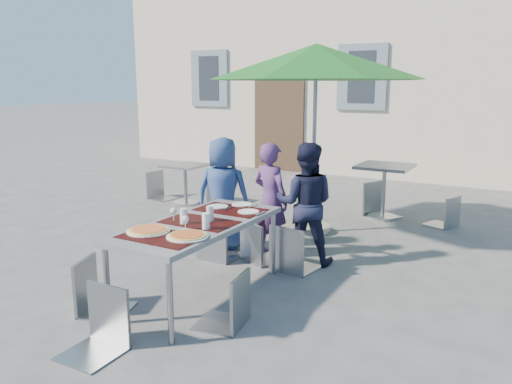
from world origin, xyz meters
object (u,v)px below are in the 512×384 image
Objects in this scene: bg_chair_r_1 at (448,193)px; cafe_table_1 at (384,180)px; dining_table at (199,228)px; child_0 at (223,193)px; chair_1 at (258,217)px; bg_chair_l_0 at (158,169)px; cafe_table_0 at (185,178)px; bg_chair_r_0 at (214,175)px; chair_3 at (94,254)px; child_1 at (271,200)px; chair_5 at (97,283)px; pizza_near_left at (148,230)px; chair_2 at (292,220)px; child_2 at (305,204)px; chair_4 at (230,268)px; patio_umbrella at (316,63)px; chair_0 at (216,214)px; bg_chair_l_1 at (379,179)px; pizza_near_right at (187,236)px.

cafe_table_1 is at bearing 179.64° from bg_chair_r_1.
dining_table is 1.52m from child_0.
child_0 is 1.53× the size of chair_1.
bg_chair_l_0 is at bearing -171.08° from cafe_table_1.
bg_chair_r_0 is at bearing -8.79° from cafe_table_0.
chair_3 is (-0.64, -0.73, -0.15)m from dining_table.
dining_table is 1.43m from child_1.
bg_chair_l_0 is at bearing 125.77° from chair_5.
chair_2 is at bearing 66.56° from pizza_near_left.
dining_table is at bearing 48.88° from chair_3.
child_0 is 1.51× the size of chair_3.
child_2 reaches higher than chair_1.
chair_2 is 1.15× the size of bg_chair_r_1.
chair_4 is at bearing 51.00° from chair_5.
chair_1 is at bearing -44.37° from bg_chair_r_0.
patio_umbrella is at bearing 77.89° from chair_3.
patio_umbrella is (0.07, 2.56, 1.61)m from dining_table.
bg_chair_l_0 is at bearing 141.37° from chair_0.
patio_umbrella is at bearing -142.27° from bg_chair_r_1.
child_2 is at bearing -70.81° from patio_umbrella.
child_0 reaches higher than bg_chair_l_0.
pizza_near_left is at bearing 51.19° from child_2.
chair_2 is at bearing -29.78° from bg_chair_l_0.
chair_2 is (0.47, 1.05, -0.11)m from dining_table.
chair_1 is (-0.00, -0.30, -0.15)m from child_1.
chair_2 is 2.86m from bg_chair_l_1.
bg_chair_l_0 is (-3.44, 3.62, -0.22)m from pizza_near_right.
child_2 is 0.56m from chair_1.
bg_chair_r_1 is at bearing -135.32° from child_2.
dining_table is 4.53m from bg_chair_l_0.
chair_4 is at bearing -80.07° from patio_umbrella.
dining_table is 4.13m from bg_chair_r_1.
chair_2 reaches higher than dining_table.
pizza_near_right is at bearing -65.38° from dining_table.
pizza_near_right is at bearing -58.74° from bg_chair_r_0.
bg_chair_r_1 is (2.29, 4.51, -0.04)m from chair_3.
child_2 is at bearing 62.27° from chair_3.
pizza_near_right is 0.36× the size of chair_2.
bg_chair_r_0 is at bearing -166.64° from bg_chair_r_1.
pizza_near_right is at bearing -52.03° from cafe_table_0.
child_1 is 1.35× the size of bg_chair_l_1.
chair_1 is at bearing -105.01° from cafe_table_1.
patio_umbrella is 2.69m from bg_chair_r_1.
pizza_near_left is at bearing -113.38° from bg_chair_r_1.
chair_1 is at bearing -102.16° from bg_chair_l_1.
chair_2 reaches higher than bg_chair_r_1.
chair_2 reaches higher than cafe_table_0.
child_0 is at bearing 103.45° from pizza_near_left.
patio_umbrella is 2.84× the size of bg_chair_r_0.
child_1 is 3.02m from cafe_table_0.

